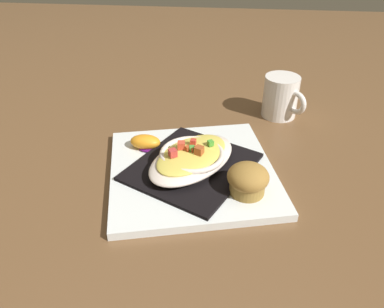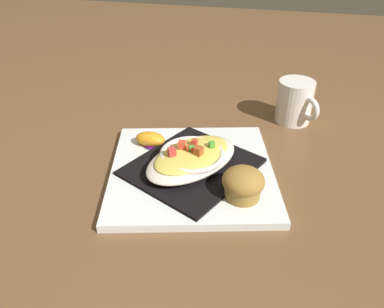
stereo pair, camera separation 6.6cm
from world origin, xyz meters
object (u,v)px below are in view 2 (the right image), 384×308
(gratin_dish, at_px, (192,157))
(orange_garnish, at_px, (151,140))
(muffin, at_px, (243,183))
(coffee_mug, at_px, (295,104))
(square_plate, at_px, (192,171))

(gratin_dish, distance_m, orange_garnish, 0.11)
(gratin_dish, distance_m, muffin, 0.11)
(orange_garnish, height_order, coffee_mug, coffee_mug)
(coffee_mug, bearing_deg, muffin, 75.60)
(muffin, relative_size, orange_garnish, 1.00)
(gratin_dish, bearing_deg, orange_garnish, -31.25)
(square_plate, bearing_deg, orange_garnish, -31.23)
(coffee_mug, bearing_deg, gratin_dish, 54.78)
(orange_garnish, bearing_deg, square_plate, 148.77)
(muffin, bearing_deg, orange_garnish, -31.05)
(square_plate, distance_m, coffee_mug, 0.31)
(orange_garnish, relative_size, coffee_mug, 0.71)
(orange_garnish, xyz_separation_m, coffee_mug, (-0.27, -0.19, 0.02))
(square_plate, relative_size, coffee_mug, 3.01)
(square_plate, relative_size, orange_garnish, 4.26)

